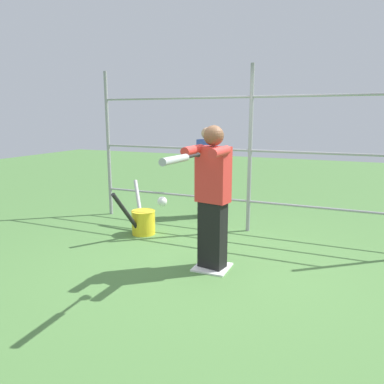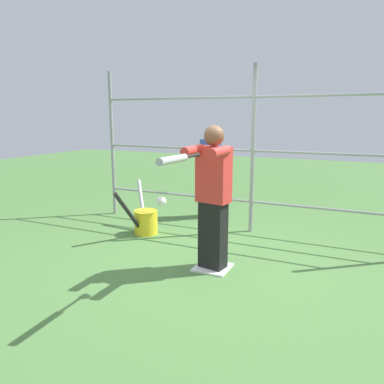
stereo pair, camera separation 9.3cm
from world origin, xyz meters
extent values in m
plane|color=#4C7A3D|center=(0.00, 0.00, 0.00)|extent=(24.00, 24.00, 0.00)
cube|color=white|center=(0.00, 0.00, 0.01)|extent=(0.40, 0.40, 0.02)
cylinder|color=#939399|center=(0.00, -1.60, 1.26)|extent=(0.06, 0.06, 2.52)
cylinder|color=#939399|center=(2.57, -1.60, 1.26)|extent=(0.06, 0.06, 2.52)
cylinder|color=#939399|center=(0.00, -1.60, 0.47)|extent=(5.15, 0.04, 0.04)
cylinder|color=#939399|center=(0.00, -1.60, 1.26)|extent=(5.15, 0.04, 0.04)
cylinder|color=#939399|center=(0.00, -1.60, 2.05)|extent=(5.15, 0.04, 0.04)
cube|color=black|center=(0.00, 0.00, 0.40)|extent=(0.33, 0.24, 0.81)
cube|color=red|center=(0.00, 0.00, 1.12)|extent=(0.40, 0.27, 0.63)
sphere|color=brown|center=(0.00, 0.00, 1.56)|extent=(0.23, 0.23, 0.23)
cylinder|color=red|center=(-0.16, 0.25, 1.41)|extent=(0.10, 0.45, 0.10)
cylinder|color=red|center=(0.16, 0.19, 1.41)|extent=(0.10, 0.45, 0.10)
sphere|color=black|center=(0.00, 0.45, 1.39)|extent=(0.05, 0.05, 0.05)
cylinder|color=black|center=(-0.01, 0.63, 1.40)|extent=(0.06, 0.36, 0.04)
cylinder|color=#B2B2B7|center=(-0.05, 1.08, 1.41)|extent=(0.11, 0.55, 0.08)
sphere|color=white|center=(0.27, 0.72, 0.94)|extent=(0.10, 0.10, 0.10)
cylinder|color=yellow|center=(1.42, -0.81, 0.18)|extent=(0.35, 0.35, 0.36)
torus|color=yellow|center=(1.42, -0.81, 0.36)|extent=(0.37, 0.37, 0.01)
cylinder|color=#B2B2B7|center=(1.65, -1.07, 0.38)|extent=(0.44, 0.48, 0.72)
cylinder|color=black|center=(1.49, -0.49, 0.38)|extent=(0.18, 0.56, 0.71)
cube|color=#3F3F47|center=(0.91, -2.15, 0.39)|extent=(0.26, 0.16, 0.78)
cube|color=#334799|center=(0.91, -2.15, 1.08)|extent=(0.33, 0.18, 0.59)
sphere|color=tan|center=(0.91, -2.15, 1.48)|extent=(0.20, 0.20, 0.20)
camera|label=1|loc=(-1.44, 3.92, 1.78)|focal=35.00mm
camera|label=2|loc=(-1.52, 3.88, 1.78)|focal=35.00mm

